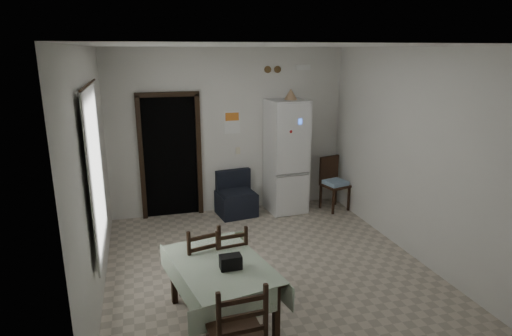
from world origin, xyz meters
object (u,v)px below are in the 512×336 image
object	(u,v)px
fridge	(286,157)
dining_chair_far_right	(228,260)
navy_seat	(236,194)
dining_table	(221,293)
dining_chair_near_head	(236,332)
dining_chair_far_left	(199,262)
corner_chair	(335,184)

from	to	relation	value
fridge	dining_chair_far_right	bearing A→B (deg)	-126.61
navy_seat	dining_chair_far_right	xyz separation A→B (m)	(-0.69, -2.50, 0.07)
dining_table	dining_chair_near_head	xyz separation A→B (m)	(-0.05, -0.92, 0.18)
fridge	dining_chair_near_head	world-z (taller)	fridge
dining_table	dining_chair_far_left	distance (m)	0.53
dining_table	dining_chair_far_right	size ratio (longest dim) A/B	1.46
fridge	dining_table	xyz separation A→B (m)	(-1.79, -3.01, -0.66)
dining_chair_far_left	dining_chair_near_head	xyz separation A→B (m)	(0.11, -1.41, 0.04)
dining_chair_far_left	dining_chair_near_head	size ratio (longest dim) A/B	0.92
navy_seat	dining_chair_near_head	size ratio (longest dim) A/B	0.73
navy_seat	dining_chair_far_right	bearing A→B (deg)	-113.02
navy_seat	dining_chair_far_right	size ratio (longest dim) A/B	0.84
dining_table	dining_chair_near_head	size ratio (longest dim) A/B	1.27
fridge	navy_seat	distance (m)	1.12
fridge	navy_seat	bearing A→B (deg)	176.20
dining_chair_near_head	dining_chair_far_right	bearing A→B (deg)	-101.91
corner_chair	dining_table	xyz separation A→B (m)	(-2.67, -2.78, -0.14)
dining_chair_far_right	dining_chair_far_left	bearing A→B (deg)	-4.07
fridge	dining_chair_far_right	size ratio (longest dim) A/B	2.19
dining_chair_far_right	dining_chair_near_head	bearing A→B (deg)	74.21
dining_chair_far_left	fridge	bearing A→B (deg)	-141.18
dining_table	dining_chair_far_right	world-z (taller)	dining_chair_far_right
dining_table	corner_chair	bearing A→B (deg)	34.83
navy_seat	dining_table	world-z (taller)	navy_seat
corner_chair	dining_chair_far_right	bearing A→B (deg)	-152.34
fridge	dining_chair_far_left	xyz separation A→B (m)	(-1.95, -2.52, -0.52)
corner_chair	dining_chair_near_head	distance (m)	4.59
dining_chair_near_head	navy_seat	bearing A→B (deg)	-105.97
corner_chair	navy_seat	bearing A→B (deg)	158.06
dining_chair_far_left	corner_chair	bearing A→B (deg)	-154.41
dining_chair_far_left	dining_chair_far_right	world-z (taller)	dining_chair_far_left
navy_seat	dining_chair_far_left	bearing A→B (deg)	-119.81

